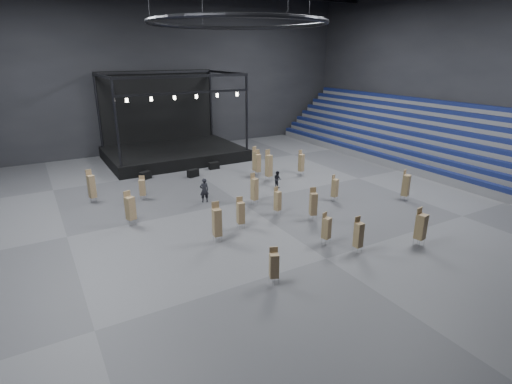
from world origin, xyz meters
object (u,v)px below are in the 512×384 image
chair_stack_4 (301,162)px  chair_stack_16 (406,185)px  chair_stack_6 (313,203)px  chair_stack_17 (256,160)px  chair_stack_5 (241,212)px  flight_case_right (214,166)px  chair_stack_9 (142,187)px  chair_stack_10 (326,228)px  flight_case_mid (193,173)px  crew_member (277,179)px  flight_case_left (145,175)px  chair_stack_3 (217,222)px  chair_stack_15 (274,265)px  chair_stack_14 (358,234)px  chair_stack_12 (91,186)px  chair_stack_13 (421,226)px  stage (171,145)px  chair_stack_11 (278,200)px  chair_stack_8 (130,208)px  chair_stack_0 (335,187)px  chair_stack_7 (269,165)px  man_center (204,190)px  chair_stack_1 (258,163)px

chair_stack_4 → chair_stack_16: chair_stack_16 is taller
chair_stack_6 → chair_stack_17: size_ratio=0.85×
chair_stack_5 → chair_stack_16: (13.72, -1.79, 0.16)m
flight_case_right → chair_stack_4: 8.81m
chair_stack_9 → chair_stack_10: size_ratio=0.96×
flight_case_mid → chair_stack_4: size_ratio=0.44×
chair_stack_16 → crew_member: (-6.92, 7.81, -0.57)m
flight_case_left → chair_stack_3: 15.20m
chair_stack_10 → chair_stack_15: size_ratio=1.03×
chair_stack_14 → chair_stack_16: chair_stack_16 is taller
flight_case_right → chair_stack_3: (-6.58, -15.08, 0.98)m
chair_stack_16 → chair_stack_12: bearing=128.7°
flight_case_mid → crew_member: 8.40m
flight_case_mid → chair_stack_6: size_ratio=0.45×
chair_stack_17 → chair_stack_13: bearing=-106.9°
chair_stack_4 → chair_stack_5: bearing=-152.6°
stage → chair_stack_11: 19.84m
flight_case_right → chair_stack_4: size_ratio=0.43×
chair_stack_4 → flight_case_right: bearing=127.4°
chair_stack_8 → chair_stack_16: bearing=-37.8°
chair_stack_3 → chair_stack_0: bearing=15.3°
chair_stack_10 → chair_stack_16: chair_stack_16 is taller
chair_stack_4 → chair_stack_14: chair_stack_4 is taller
chair_stack_7 → man_center: (-7.28, -2.22, -0.49)m
stage → chair_stack_9: size_ratio=7.22×
chair_stack_0 → chair_stack_9: 15.19m
stage → chair_stack_15: stage is taller
chair_stack_16 → chair_stack_0: bearing=128.3°
stage → crew_member: 15.29m
chair_stack_1 → chair_stack_3: bearing=-121.4°
man_center → chair_stack_8: bearing=23.7°
stage → chair_stack_9: bearing=-118.5°
chair_stack_14 → crew_member: 12.69m
chair_stack_15 → chair_stack_16: size_ratio=0.78×
stage → flight_case_left: (-4.78, -6.46, -1.10)m
flight_case_mid → man_center: bearing=-104.1°
chair_stack_5 → chair_stack_10: 5.76m
chair_stack_1 → chair_stack_15: chair_stack_1 is taller
chair_stack_12 → chair_stack_1: bearing=-17.4°
chair_stack_8 → chair_stack_9: bearing=45.2°
man_center → chair_stack_7: bearing=-154.5°
crew_member → man_center: bearing=91.4°
stage → chair_stack_3: 22.08m
chair_stack_3 → chair_stack_13: 12.29m
flight_case_mid → chair_stack_6: 14.29m
chair_stack_0 → chair_stack_13: size_ratio=0.88×
flight_case_right → man_center: bearing=-118.8°
stage → flight_case_left: 8.11m
chair_stack_3 → chair_stack_4: chair_stack_3 is taller
stage → chair_stack_13: (5.93, -28.22, -0.17)m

